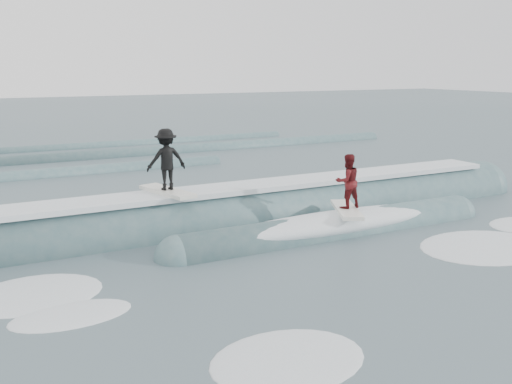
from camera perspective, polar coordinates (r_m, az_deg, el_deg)
name	(u,v)px	position (r m, az deg, el deg)	size (l,w,h in m)	color
ground	(317,264)	(13.24, 6.11, -7.14)	(160.00, 160.00, 0.00)	#3D5359
breaking_wave	(257,223)	(16.34, 0.11, -3.10)	(21.57, 3.81, 2.06)	#3D5F66
surfer_black	(166,162)	(15.34, -8.96, 2.94)	(1.07, 2.07, 1.73)	silver
surfer_red	(347,186)	(15.53, 9.11, 0.63)	(1.36, 2.04, 1.57)	white
whitewater	(346,268)	(13.04, 8.96, -7.54)	(15.82, 6.34, 0.10)	white
far_swells	(119,158)	(29.18, -13.57, 3.36)	(34.50, 8.65, 0.80)	#3D5F66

